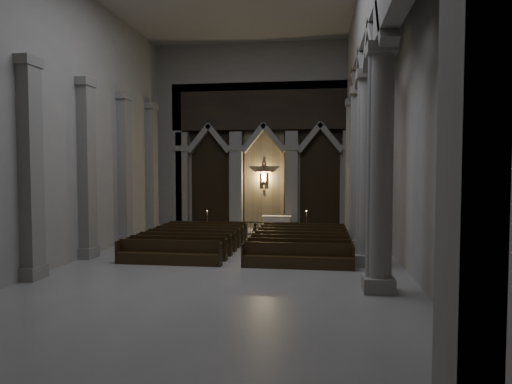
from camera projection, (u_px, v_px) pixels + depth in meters
room at (228, 77)px, 17.78m from camera, size 24.00×24.10×12.00m
sanctuary_wall at (264, 128)px, 29.24m from camera, size 14.00×0.77×12.00m
right_arcade at (369, 74)px, 18.32m from camera, size 1.00×24.00×12.00m
left_pilasters at (108, 171)px, 22.36m from camera, size 0.60×13.00×8.03m
sanctuary_step at (262, 231)px, 28.65m from camera, size 8.50×2.60×0.15m
altar at (277, 223)px, 28.49m from camera, size 1.81×0.73×0.92m
altar_rail at (258, 227)px, 26.78m from camera, size 4.68×0.09×0.92m
candle_stand_left at (207, 228)px, 27.79m from camera, size 0.25×0.25×1.50m
candle_stand_right at (306, 230)px, 26.60m from camera, size 0.27×0.27×1.58m
pews at (245, 245)px, 22.12m from camera, size 9.94×7.21×1.01m
worshipper at (256, 233)px, 24.45m from camera, size 0.44×0.32×1.10m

